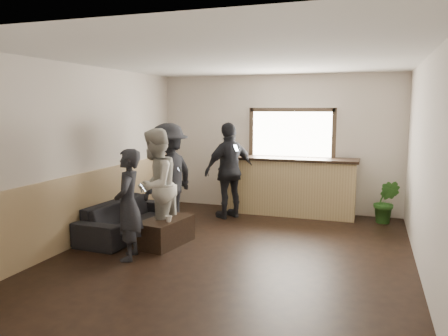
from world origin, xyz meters
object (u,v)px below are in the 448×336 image
(cup_b, at_px, (169,219))
(person_d, at_px, (230,170))
(coffee_table, at_px, (165,232))
(person_c, at_px, (169,176))
(bar_counter, at_px, (288,182))
(person_b, at_px, (155,186))
(sofa, at_px, (128,218))
(person_a, at_px, (128,205))
(potted_plant, at_px, (386,202))
(cup_a, at_px, (163,213))

(cup_b, height_order, person_d, person_d)
(coffee_table, bearing_deg, person_c, 111.89)
(bar_counter, xyz_separation_m, cup_b, (-1.32, -2.76, -0.18))
(coffee_table, xyz_separation_m, person_b, (-0.19, 0.07, 0.70))
(sofa, relative_size, person_a, 1.25)
(bar_counter, bearing_deg, potted_plant, -5.01)
(person_b, bearing_deg, person_d, 161.15)
(coffee_table, xyz_separation_m, cup_a, (-0.11, 0.15, 0.25))
(sofa, relative_size, person_d, 1.06)
(person_a, height_order, person_c, person_c)
(cup_b, relative_size, person_a, 0.07)
(cup_a, xyz_separation_m, potted_plant, (3.41, 2.31, -0.05))
(coffee_table, height_order, person_d, person_d)
(cup_b, bearing_deg, person_c, 115.45)
(bar_counter, xyz_separation_m, person_d, (-1.03, -0.66, 0.29))
(coffee_table, bearing_deg, bar_counter, 60.94)
(sofa, bearing_deg, cup_b, -109.88)
(sofa, height_order, person_a, person_a)
(potted_plant, relative_size, person_b, 0.45)
(bar_counter, bearing_deg, person_c, -137.21)
(coffee_table, xyz_separation_m, person_d, (0.43, 1.96, 0.72))
(coffee_table, height_order, potted_plant, potted_plant)
(bar_counter, bearing_deg, person_b, -122.92)
(potted_plant, distance_m, person_b, 4.27)
(person_a, bearing_deg, person_c, 167.68)
(coffee_table, relative_size, person_c, 0.49)
(person_b, xyz_separation_m, person_d, (0.62, 1.89, 0.02))
(coffee_table, height_order, cup_b, cup_b)
(cup_b, relative_size, person_c, 0.06)
(cup_a, xyz_separation_m, person_d, (0.53, 1.81, 0.47))
(person_a, height_order, person_d, person_d)
(coffee_table, relative_size, cup_b, 8.91)
(person_a, distance_m, person_c, 1.69)
(person_a, distance_m, person_b, 0.83)
(person_d, bearing_deg, person_a, 26.02)
(person_b, bearing_deg, sofa, -108.95)
(sofa, xyz_separation_m, potted_plant, (4.13, 2.18, 0.12))
(coffee_table, bearing_deg, person_b, 159.54)
(sofa, distance_m, person_a, 1.30)
(cup_a, bearing_deg, person_a, -95.51)
(person_a, relative_size, person_b, 0.86)
(sofa, xyz_separation_m, cup_b, (0.96, -0.42, 0.17))
(person_c, height_order, person_d, person_c)
(potted_plant, relative_size, person_a, 0.52)
(bar_counter, relative_size, coffee_table, 2.93)
(coffee_table, distance_m, cup_a, 0.31)
(cup_b, xyz_separation_m, person_d, (0.29, 2.10, 0.47))
(coffee_table, relative_size, person_a, 0.59)
(bar_counter, xyz_separation_m, person_a, (-1.65, -3.37, 0.14))
(coffee_table, relative_size, potted_plant, 1.13)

